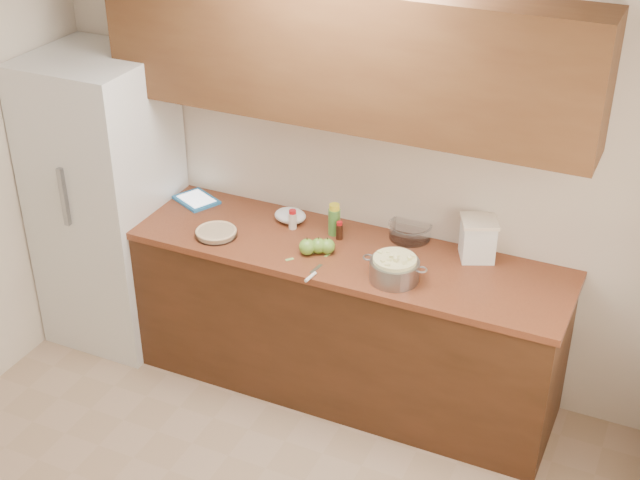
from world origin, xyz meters
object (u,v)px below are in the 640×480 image
at_px(flour_canister, 478,238).
at_px(colander, 394,269).
at_px(tablet, 196,200).
at_px(pie, 216,233).

bearing_deg(flour_canister, colander, -129.23).
bearing_deg(flour_canister, tablet, -177.76).
bearing_deg(pie, tablet, 135.78).
distance_m(colander, tablet, 1.41).
distance_m(colander, flour_canister, 0.51).
height_order(colander, flour_canister, flour_canister).
bearing_deg(pie, colander, -0.66).
bearing_deg(flour_canister, pie, -164.61).
bearing_deg(tablet, colander, 12.53).
height_order(pie, tablet, pie).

